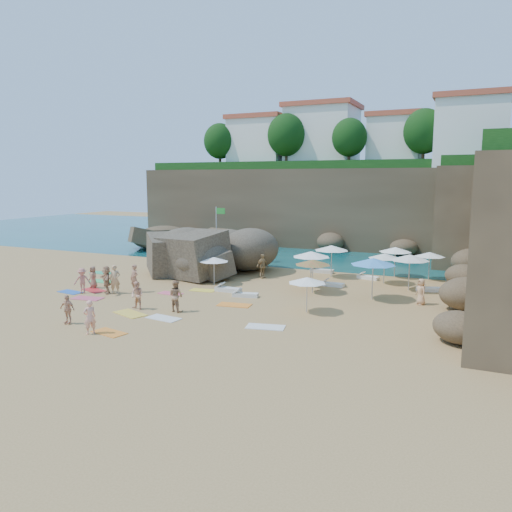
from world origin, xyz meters
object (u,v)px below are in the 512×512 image
at_px(flag_pole, 218,225).
at_px(person_stand_0, 115,279).
at_px(parasol_2, 430,254).
at_px(person_stand_2, 266,251).
at_px(person_stand_6, 90,317).
at_px(parasol_0, 238,246).
at_px(person_stand_3, 262,266).
at_px(person_stand_4, 421,292).
at_px(rock_outcrop, 203,275).
at_px(lounger_0, 322,271).
at_px(parasol_1, 395,250).
at_px(person_stand_1, 176,296).
at_px(person_stand_5, 189,252).

relative_size(flag_pole, person_stand_0, 2.57).
xyz_separation_m(parasol_2, person_stand_0, (-17.17, -12.54, -0.90)).
bearing_deg(person_stand_2, parasol_2, -160.46).
distance_m(parasol_2, person_stand_6, 23.32).
distance_m(parasol_0, person_stand_3, 3.59).
xyz_separation_m(parasol_2, person_stand_4, (0.30, -7.56, -1.05)).
relative_size(rock_outcrop, parasol_0, 4.07).
bearing_deg(lounger_0, person_stand_6, -106.74).
relative_size(parasol_2, person_stand_3, 1.18).
height_order(person_stand_2, person_stand_6, person_stand_2).
xyz_separation_m(person_stand_2, person_stand_6, (0.55, -21.62, -0.13)).
bearing_deg(person_stand_3, person_stand_2, 43.86).
distance_m(lounger_0, person_stand_2, 6.46).
relative_size(parasol_1, lounger_0, 1.33).
bearing_deg(flag_pole, person_stand_0, -86.45).
relative_size(lounger_0, person_stand_3, 0.99).
height_order(parasol_1, person_stand_1, parasol_1).
relative_size(flag_pole, lounger_0, 2.65).
relative_size(person_stand_2, person_stand_5, 1.15).
height_order(rock_outcrop, person_stand_3, rock_outcrop).
xyz_separation_m(parasol_1, person_stand_0, (-14.83, -12.52, -1.10)).
relative_size(flag_pole, parasol_1, 1.99).
relative_size(rock_outcrop, person_stand_3, 5.10).
bearing_deg(flag_pole, lounger_0, -15.54).
relative_size(person_stand_0, person_stand_6, 1.13).
bearing_deg(person_stand_2, person_stand_0, 104.27).
distance_m(person_stand_3, person_stand_4, 11.60).
bearing_deg(person_stand_3, person_stand_5, 86.45).
xyz_separation_m(person_stand_1, person_stand_3, (0.56, 10.17, 0.02)).
relative_size(parasol_2, person_stand_1, 1.21).
distance_m(lounger_0, person_stand_6, 19.56).
height_order(flag_pole, person_stand_0, flag_pole).
distance_m(rock_outcrop, person_stand_0, 7.78).
distance_m(person_stand_0, person_stand_1, 6.10).
bearing_deg(parasol_0, person_stand_4, -19.98).
distance_m(rock_outcrop, lounger_0, 8.91).
xyz_separation_m(rock_outcrop, person_stand_1, (3.91, -9.50, 0.85)).
bearing_deg(rock_outcrop, person_stand_0, -103.84).
bearing_deg(person_stand_1, person_stand_5, -49.61).
distance_m(rock_outcrop, person_stand_5, 6.65).
bearing_deg(rock_outcrop, person_stand_1, -67.63).
xyz_separation_m(parasol_0, parasol_1, (11.37, 2.44, 0.10)).
bearing_deg(parasol_1, person_stand_5, -179.98).
bearing_deg(person_stand_6, parasol_0, -147.72).
height_order(person_stand_0, person_stand_3, person_stand_0).
relative_size(person_stand_5, person_stand_6, 1.01).
height_order(parasol_0, parasol_1, parasol_1).
bearing_deg(person_stand_6, person_stand_0, -118.52).
xyz_separation_m(parasol_2, person_stand_3, (-10.86, -4.38, -0.92)).
height_order(parasol_1, person_stand_3, parasol_1).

